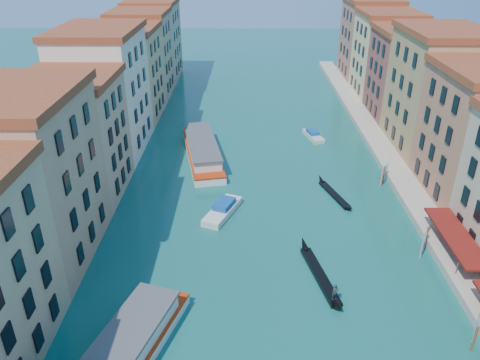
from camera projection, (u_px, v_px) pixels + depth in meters
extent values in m
cube|color=tan|center=(29.00, 182.00, 51.48)|extent=(12.00, 17.00, 19.00)
cube|color=brown|center=(8.00, 94.00, 46.91)|extent=(12.80, 17.40, 1.00)
cube|color=tan|center=(76.00, 139.00, 65.84)|extent=(12.00, 14.00, 16.50)
cube|color=brown|center=(65.00, 78.00, 61.84)|extent=(12.80, 14.40, 1.00)
cube|color=beige|center=(105.00, 94.00, 79.27)|extent=(12.00, 18.00, 20.00)
cube|color=brown|center=(96.00, 30.00, 74.48)|extent=(12.80, 18.40, 1.00)
cube|color=tan|center=(128.00, 76.00, 94.96)|extent=(12.00, 16.00, 17.50)
cube|color=brown|center=(123.00, 29.00, 90.74)|extent=(12.80, 16.40, 1.00)
cube|color=tan|center=(143.00, 56.00, 108.53)|extent=(12.00, 15.00, 18.50)
cube|color=brown|center=(138.00, 12.00, 104.07)|extent=(12.80, 15.40, 1.00)
cube|color=tan|center=(154.00, 42.00, 122.65)|extent=(12.00, 17.00, 19.00)
cube|color=brown|center=(151.00, 1.00, 118.08)|extent=(12.80, 17.40, 1.00)
cube|color=#B76D4D|center=(479.00, 139.00, 64.09)|extent=(12.00, 16.00, 18.00)
cube|color=tan|center=(436.00, 95.00, 78.76)|extent=(12.00, 18.00, 20.00)
cube|color=brown|center=(448.00, 31.00, 73.96)|extent=(12.80, 18.40, 1.00)
cube|color=brown|center=(405.00, 77.00, 94.00)|extent=(12.00, 15.00, 17.50)
cube|color=brown|center=(412.00, 29.00, 89.78)|extent=(12.80, 15.40, 1.00)
cube|color=#E2C184|center=(385.00, 57.00, 107.57)|extent=(12.00, 16.00, 18.50)
cube|color=brown|center=(391.00, 13.00, 103.11)|extent=(12.80, 16.40, 1.00)
cube|color=#AA6653|center=(368.00, 41.00, 122.02)|extent=(12.00, 17.00, 19.50)
cube|color=brown|center=(373.00, 0.00, 117.34)|extent=(12.80, 17.40, 1.00)
cube|color=#AFA58D|center=(390.00, 161.00, 77.83)|extent=(4.00, 140.00, 1.00)
cube|color=maroon|center=(457.00, 237.00, 53.56)|extent=(3.20, 12.60, 0.25)
cylinder|color=#535355|center=(456.00, 270.00, 50.52)|extent=(0.12, 0.12, 3.00)
cylinder|color=#535355|center=(429.00, 227.00, 57.99)|extent=(0.12, 0.12, 3.00)
cylinder|color=#51351C|center=(474.00, 340.00, 41.91)|extent=(0.24, 0.24, 3.20)
cylinder|color=#51351C|center=(476.00, 332.00, 42.79)|extent=(0.24, 0.24, 3.20)
cylinder|color=#51351C|center=(478.00, 324.00, 43.68)|extent=(0.24, 0.24, 3.20)
cylinder|color=#51351C|center=(422.00, 249.00, 54.37)|extent=(0.24, 0.24, 3.20)
cylinder|color=#51351C|center=(424.00, 244.00, 55.25)|extent=(0.24, 0.24, 3.20)
cylinder|color=#51351C|center=(426.00, 239.00, 56.13)|extent=(0.24, 0.24, 3.20)
cylinder|color=#51351C|center=(382.00, 178.00, 70.38)|extent=(0.24, 0.24, 3.20)
cylinder|color=#51351C|center=(384.00, 175.00, 71.26)|extent=(0.24, 0.24, 3.20)
cylinder|color=#51351C|center=(386.00, 173.00, 72.15)|extent=(0.24, 0.24, 3.20)
cube|color=silver|center=(117.00, 358.00, 39.35)|extent=(8.61, 16.47, 1.60)
cube|color=#535355|center=(115.00, 350.00, 38.92)|extent=(9.05, 17.04, 0.25)
cube|color=white|center=(202.00, 154.00, 79.96)|extent=(9.01, 22.10, 1.29)
cube|color=silver|center=(202.00, 147.00, 79.32)|extent=(7.63, 17.76, 1.73)
cube|color=#535355|center=(202.00, 141.00, 78.85)|extent=(8.05, 18.35, 0.27)
cube|color=red|center=(202.00, 151.00, 79.69)|extent=(9.06, 22.11, 0.27)
cube|color=black|center=(320.00, 276.00, 51.63)|extent=(3.31, 9.97, 0.50)
cone|color=black|center=(304.00, 244.00, 56.25)|extent=(1.44, 2.38, 1.85)
cone|color=black|center=(339.00, 308.00, 46.68)|extent=(1.36, 2.01, 1.63)
imported|color=#232F32|center=(335.00, 292.00, 47.45)|extent=(0.78, 0.59, 1.90)
cube|color=black|center=(334.00, 195.00, 68.12)|extent=(3.47, 8.15, 0.41)
cone|color=black|center=(321.00, 179.00, 71.85)|extent=(1.34, 2.00, 1.54)
cone|color=black|center=(350.00, 209.00, 64.12)|extent=(1.25, 1.70, 1.35)
cube|color=silver|center=(222.00, 211.00, 63.50)|extent=(5.39, 8.37, 0.92)
cube|color=#124D97|center=(224.00, 204.00, 63.60)|extent=(3.22, 3.96, 0.80)
cube|color=beige|center=(313.00, 136.00, 88.11)|extent=(3.64, 6.76, 0.74)
cube|color=#124D97|center=(313.00, 132.00, 88.21)|extent=(2.32, 3.10, 0.65)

